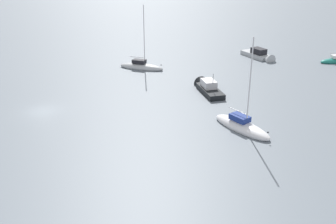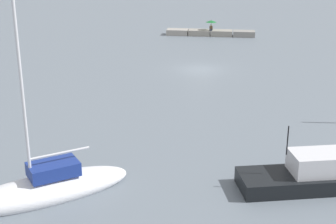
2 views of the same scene
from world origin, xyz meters
name	(u,v)px [view 1 (image 1 of 2)]	position (x,y,z in m)	size (l,w,h in m)	color
ground_plane	(43,111)	(0.00, 0.00, 0.00)	(500.00, 500.00, 0.00)	slate
sailboat_grey_mid	(141,67)	(-19.92, 11.85, 0.41)	(5.06, 8.60, 11.71)	#ADB2B7
sailboat_white_far	(242,126)	(5.63, 25.56, 0.42)	(8.23, 7.01, 11.68)	silver
motorboat_black_near	(207,88)	(-8.01, 22.67, 0.45)	(7.87, 4.14, 4.23)	black
motorboat_grey_far	(260,56)	(-27.15, 34.77, 0.46)	(7.95, 5.84, 4.36)	#ADB2B7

